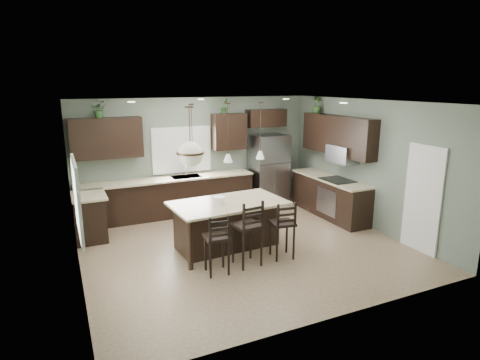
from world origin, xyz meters
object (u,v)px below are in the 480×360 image
Objects in this scene: bar_stool_center at (247,232)px; bar_stool_right at (282,229)px; bar_stool_left at (217,244)px; serving_dish at (219,200)px; refrigerator at (268,170)px; kitchen_island at (228,225)px; plant_back_left at (99,109)px.

bar_stool_center is 0.72m from bar_stool_right.
bar_stool_left is 0.88× the size of bar_stool_center.
bar_stool_right is at bearing -41.45° from serving_dish.
refrigerator is 3.12m from kitchen_island.
bar_stool_right is at bearing -52.59° from kitchen_island.
bar_stool_left is at bearing -127.01° from kitchen_island.
bar_stool_left is (-0.40, -0.90, -0.46)m from serving_dish.
bar_stool_right is (0.72, -0.82, 0.08)m from kitchen_island.
refrigerator reaches higher than bar_stool_right.
serving_dish is (-0.20, -0.01, 0.53)m from kitchen_island.
plant_back_left reaches higher than bar_stool_left.
refrigerator is at bearing 74.10° from bar_stool_right.
bar_stool_center is at bearing -93.64° from kitchen_island.
bar_stool_left is at bearing -167.66° from bar_stool_right.
bar_stool_center is 3.22× the size of plant_back_left.
serving_dish is at bearing -180.00° from kitchen_island.
serving_dish is (-2.30, -2.27, 0.07)m from refrigerator.
plant_back_left reaches higher than bar_stool_right.
bar_stool_left is 0.61m from bar_stool_center.
plant_back_left is (-2.68, 3.29, 2.04)m from bar_stool_right.
refrigerator is at bearing -2.99° from plant_back_left.
kitchen_island is 2.03× the size of bar_stool_left.
kitchen_island is at bearing 61.57° from bar_stool_left.
serving_dish is 1.09m from bar_stool_left.
bar_stool_right is (0.72, 0.01, -0.06)m from bar_stool_center.
bar_stool_left is at bearing -68.02° from plant_back_left.
bar_stool_center reaches higher than bar_stool_left.
bar_stool_center is (0.60, 0.08, 0.07)m from bar_stool_left.
refrigerator reaches higher than serving_dish.
serving_dish is at bearing 146.90° from bar_stool_right.
bar_stool_center is at bearing -171.03° from bar_stool_right.
refrigerator is 4.19m from bar_stool_left.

